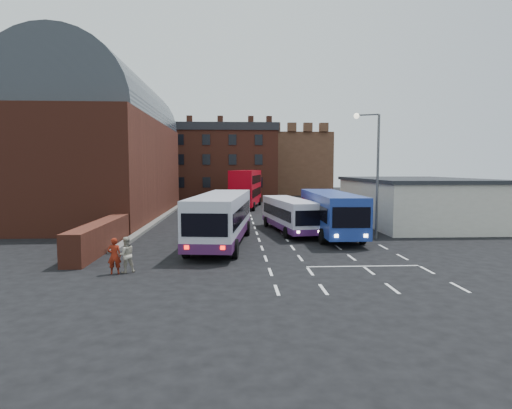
{
  "coord_description": "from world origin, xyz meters",
  "views": [
    {
      "loc": [
        -1.8,
        -24.91,
        5.17
      ],
      "look_at": [
        0.0,
        10.0,
        2.2
      ],
      "focal_mm": 30.0,
      "sensor_mm": 36.0,
      "label": 1
    }
  ],
  "objects_px": {
    "bus_white_outbound": "(222,215)",
    "street_lamp": "(373,163)",
    "bus_red_double": "(246,188)",
    "pedestrian_beige": "(126,255)",
    "pedestrian_red": "(114,256)",
    "bus_blue": "(330,210)",
    "bus_white_inbound": "(289,213)"
  },
  "relations": [
    {
      "from": "bus_white_inbound",
      "to": "bus_blue",
      "type": "height_order",
      "value": "bus_blue"
    },
    {
      "from": "pedestrian_beige",
      "to": "bus_red_double",
      "type": "bearing_deg",
      "value": -128.06
    },
    {
      "from": "bus_red_double",
      "to": "pedestrian_beige",
      "type": "distance_m",
      "value": 35.08
    },
    {
      "from": "bus_white_outbound",
      "to": "bus_red_double",
      "type": "distance_m",
      "value": 26.85
    },
    {
      "from": "bus_red_double",
      "to": "pedestrian_beige",
      "type": "height_order",
      "value": "bus_red_double"
    },
    {
      "from": "street_lamp",
      "to": "pedestrian_red",
      "type": "height_order",
      "value": "street_lamp"
    },
    {
      "from": "bus_blue",
      "to": "street_lamp",
      "type": "relative_size",
      "value": 1.32
    },
    {
      "from": "bus_white_outbound",
      "to": "pedestrian_beige",
      "type": "height_order",
      "value": "bus_white_outbound"
    },
    {
      "from": "bus_blue",
      "to": "street_lamp",
      "type": "height_order",
      "value": "street_lamp"
    },
    {
      "from": "bus_white_inbound",
      "to": "pedestrian_red",
      "type": "bearing_deg",
      "value": 43.63
    },
    {
      "from": "bus_blue",
      "to": "pedestrian_beige",
      "type": "distance_m",
      "value": 16.97
    },
    {
      "from": "bus_white_outbound",
      "to": "street_lamp",
      "type": "xyz_separation_m",
      "value": [
        10.96,
        1.83,
        3.51
      ]
    },
    {
      "from": "street_lamp",
      "to": "pedestrian_beige",
      "type": "height_order",
      "value": "street_lamp"
    },
    {
      "from": "pedestrian_beige",
      "to": "bus_white_inbound",
      "type": "bearing_deg",
      "value": -153.75
    },
    {
      "from": "pedestrian_red",
      "to": "bus_white_inbound",
      "type": "bearing_deg",
      "value": -138.19
    },
    {
      "from": "bus_red_double",
      "to": "pedestrian_red",
      "type": "relative_size",
      "value": 6.96
    },
    {
      "from": "bus_white_outbound",
      "to": "bus_red_double",
      "type": "bearing_deg",
      "value": 91.39
    },
    {
      "from": "bus_white_inbound",
      "to": "pedestrian_red",
      "type": "xyz_separation_m",
      "value": [
        -10.32,
        -13.25,
        -0.69
      ]
    },
    {
      "from": "bus_white_outbound",
      "to": "pedestrian_beige",
      "type": "distance_m",
      "value": 8.92
    },
    {
      "from": "bus_white_inbound",
      "to": "pedestrian_beige",
      "type": "relative_size",
      "value": 5.63
    },
    {
      "from": "bus_red_double",
      "to": "pedestrian_beige",
      "type": "relative_size",
      "value": 6.97
    },
    {
      "from": "bus_white_outbound",
      "to": "pedestrian_red",
      "type": "height_order",
      "value": "bus_white_outbound"
    },
    {
      "from": "street_lamp",
      "to": "bus_white_outbound",
      "type": "bearing_deg",
      "value": -170.53
    },
    {
      "from": "bus_blue",
      "to": "pedestrian_beige",
      "type": "xyz_separation_m",
      "value": [
        -12.77,
        -11.13,
        -1.05
      ]
    },
    {
      "from": "bus_white_inbound",
      "to": "pedestrian_red",
      "type": "relative_size",
      "value": 5.63
    },
    {
      "from": "bus_white_inbound",
      "to": "pedestrian_beige",
      "type": "xyz_separation_m",
      "value": [
        -9.83,
        -12.98,
        -0.69
      ]
    },
    {
      "from": "bus_white_outbound",
      "to": "street_lamp",
      "type": "bearing_deg",
      "value": 16.08
    },
    {
      "from": "bus_blue",
      "to": "pedestrian_beige",
      "type": "bearing_deg",
      "value": 41.57
    },
    {
      "from": "pedestrian_red",
      "to": "bus_white_outbound",
      "type": "bearing_deg",
      "value": -132.7
    },
    {
      "from": "bus_blue",
      "to": "pedestrian_red",
      "type": "xyz_separation_m",
      "value": [
        -13.26,
        -11.41,
        -1.05
      ]
    },
    {
      "from": "bus_red_double",
      "to": "pedestrian_red",
      "type": "height_order",
      "value": "bus_red_double"
    },
    {
      "from": "pedestrian_red",
      "to": "pedestrian_beige",
      "type": "height_order",
      "value": "pedestrian_red"
    }
  ]
}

